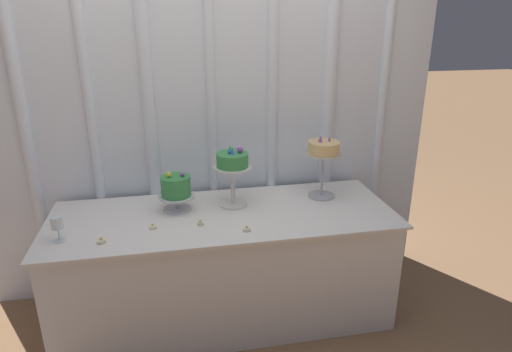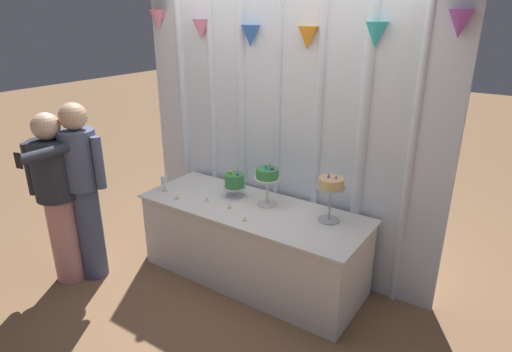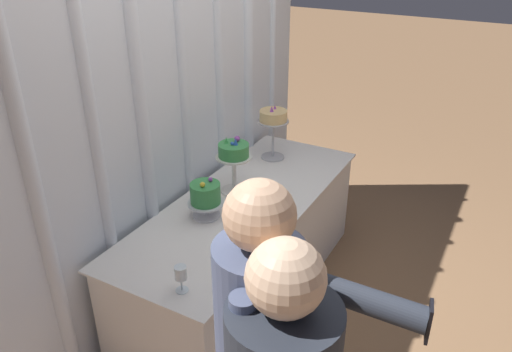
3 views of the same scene
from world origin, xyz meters
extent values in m
plane|color=#846042|center=(0.00, 0.00, 0.00)|extent=(24.00, 24.00, 0.00)
cube|color=silver|center=(0.00, 0.55, 1.33)|extent=(3.04, 0.04, 2.65)
cylinder|color=silver|center=(-1.16, 0.53, 1.33)|extent=(0.08, 0.08, 2.65)
cylinder|color=silver|center=(-0.76, 0.53, 1.33)|extent=(0.07, 0.07, 2.65)
cylinder|color=silver|center=(-0.41, 0.53, 1.33)|extent=(0.08, 0.08, 2.65)
cylinder|color=silver|center=(-0.01, 0.53, 1.33)|extent=(0.06, 0.06, 2.65)
cylinder|color=silver|center=(0.40, 0.53, 1.33)|extent=(0.07, 0.07, 2.65)
cylinder|color=silver|center=(0.79, 0.53, 1.33)|extent=(0.09, 0.09, 2.65)
cylinder|color=silver|center=(1.19, 0.53, 1.33)|extent=(0.06, 0.06, 2.65)
cube|color=white|center=(0.00, 0.10, 0.36)|extent=(2.03, 0.73, 0.71)
cube|color=white|center=(0.00, 0.10, 0.72)|extent=(2.08, 0.78, 0.01)
cylinder|color=silver|center=(-0.27, 0.21, 0.73)|extent=(0.17, 0.17, 0.01)
cylinder|color=silver|center=(-0.27, 0.21, 0.78)|extent=(0.02, 0.02, 0.08)
cylinder|color=silver|center=(-0.27, 0.21, 0.82)|extent=(0.22, 0.22, 0.01)
cylinder|color=#388E47|center=(-0.27, 0.21, 0.89)|extent=(0.18, 0.18, 0.12)
sphere|color=purple|center=(-0.23, 0.20, 0.96)|extent=(0.03, 0.03, 0.03)
sphere|color=yellow|center=(-0.31, 0.20, 0.96)|extent=(0.03, 0.03, 0.03)
cylinder|color=silver|center=(0.08, 0.22, 0.73)|extent=(0.18, 0.18, 0.01)
cylinder|color=silver|center=(0.08, 0.22, 0.86)|extent=(0.03, 0.03, 0.24)
cylinder|color=silver|center=(0.08, 0.22, 0.98)|extent=(0.24, 0.24, 0.01)
cylinder|color=#388E47|center=(0.08, 0.22, 1.03)|extent=(0.20, 0.20, 0.08)
sphere|color=purple|center=(0.13, 0.23, 1.09)|extent=(0.04, 0.04, 0.04)
cone|color=green|center=(0.07, 0.27, 1.09)|extent=(0.03, 0.03, 0.04)
sphere|color=blue|center=(0.06, 0.22, 1.08)|extent=(0.02, 0.02, 0.02)
cone|color=blue|center=(0.08, 0.21, 1.09)|extent=(0.03, 0.03, 0.04)
cylinder|color=#B2B2B7|center=(0.67, 0.24, 0.73)|extent=(0.17, 0.17, 0.01)
cylinder|color=#B2B2B7|center=(0.67, 0.24, 0.88)|extent=(0.02, 0.02, 0.28)
cylinder|color=#B2B2B7|center=(0.67, 0.24, 1.02)|extent=(0.23, 0.23, 0.01)
cylinder|color=#DBB775|center=(0.67, 0.24, 1.06)|extent=(0.20, 0.20, 0.08)
cone|color=purple|center=(0.71, 0.25, 1.12)|extent=(0.02, 0.02, 0.03)
cone|color=purple|center=(0.65, 0.24, 1.12)|extent=(0.03, 0.03, 0.04)
cylinder|color=silver|center=(-0.90, -0.07, 0.73)|extent=(0.06, 0.06, 0.00)
cylinder|color=silver|center=(-0.90, -0.07, 0.77)|extent=(0.01, 0.01, 0.07)
cylinder|color=silver|center=(-0.90, -0.07, 0.83)|extent=(0.06, 0.06, 0.07)
cylinder|color=beige|center=(-0.68, -0.14, 0.74)|extent=(0.05, 0.05, 0.02)
sphere|color=#F9CC4C|center=(-0.68, -0.14, 0.75)|extent=(0.01, 0.01, 0.01)
cylinder|color=beige|center=(-0.42, -0.02, 0.73)|extent=(0.04, 0.04, 0.01)
sphere|color=#F9CC4C|center=(-0.42, -0.02, 0.75)|extent=(0.01, 0.01, 0.01)
cylinder|color=beige|center=(-0.15, -0.03, 0.74)|extent=(0.04, 0.04, 0.02)
sphere|color=#F9CC4C|center=(-0.15, -0.03, 0.75)|extent=(0.01, 0.01, 0.01)
cylinder|color=beige|center=(0.10, -0.15, 0.73)|extent=(0.04, 0.04, 0.01)
sphere|color=#F9CC4C|center=(0.10, -0.15, 0.75)|extent=(0.01, 0.01, 0.01)
cylinder|color=#4C5675|center=(-1.26, -0.69, 1.16)|extent=(0.38, 0.38, 0.52)
sphere|color=tan|center=(-1.26, -0.69, 1.53)|extent=(0.23, 0.23, 0.23)
cube|color=#232328|center=(-1.26, -0.83, 1.18)|extent=(0.04, 0.02, 0.33)
cylinder|color=#4C5675|center=(-1.07, -0.64, 1.15)|extent=(0.08, 0.08, 0.46)
sphere|color=beige|center=(-1.41, -0.85, 1.46)|extent=(0.23, 0.23, 0.23)
cylinder|color=#282D38|center=(-1.21, -0.99, 1.30)|extent=(0.08, 0.46, 0.08)
cube|color=black|center=(-1.21, -1.22, 1.30)|extent=(0.06, 0.02, 0.12)
camera|label=1|loc=(-0.29, -2.33, 1.86)|focal=30.98mm
camera|label=2|loc=(1.97, -2.75, 2.35)|focal=30.36mm
camera|label=3|loc=(-2.40, -1.31, 2.34)|focal=35.07mm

